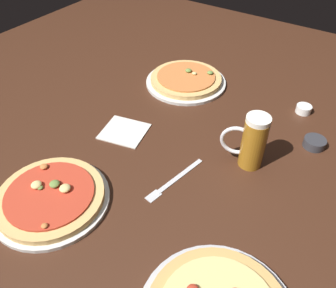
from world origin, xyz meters
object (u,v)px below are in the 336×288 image
(beer_mug_dark, at_px, (252,142))
(fork_left, at_px, (174,180))
(napkin_folded, at_px, (124,131))
(pizza_plate_far, at_px, (186,80))
(pizza_plate_near, at_px, (51,198))
(ramekin_sauce, at_px, (314,143))
(ramekin_butter, at_px, (304,109))

(beer_mug_dark, relative_size, fork_left, 0.79)
(napkin_folded, bearing_deg, pizza_plate_far, 88.41)
(pizza_plate_near, distance_m, ramekin_sauce, 0.82)
(napkin_folded, bearing_deg, ramekin_sauce, 27.15)
(beer_mug_dark, bearing_deg, pizza_plate_near, -131.00)
(pizza_plate_far, distance_m, napkin_folded, 0.38)
(pizza_plate_far, height_order, beer_mug_dark, beer_mug_dark)
(napkin_folded, bearing_deg, fork_left, -19.46)
(ramekin_butter, bearing_deg, napkin_folded, -136.10)
(pizza_plate_near, bearing_deg, napkin_folded, 94.58)
(beer_mug_dark, xyz_separation_m, ramekin_sauce, (0.15, 0.19, -0.07))
(beer_mug_dark, distance_m, ramekin_sauce, 0.25)
(ramekin_butter, xyz_separation_m, napkin_folded, (-0.47, -0.45, -0.01))
(beer_mug_dark, distance_m, fork_left, 0.25)
(pizza_plate_near, relative_size, pizza_plate_far, 0.98)
(pizza_plate_far, xyz_separation_m, ramekin_butter, (0.46, 0.07, -0.00))
(beer_mug_dark, height_order, napkin_folded, beer_mug_dark)
(beer_mug_dark, bearing_deg, ramekin_sauce, 52.63)
(pizza_plate_far, height_order, fork_left, pizza_plate_far)
(ramekin_butter, bearing_deg, fork_left, -110.66)
(ramekin_butter, relative_size, napkin_folded, 0.37)
(ramekin_sauce, bearing_deg, beer_mug_dark, -127.37)
(pizza_plate_far, distance_m, ramekin_sauce, 0.55)
(ramekin_sauce, bearing_deg, pizza_plate_near, -129.94)
(pizza_plate_far, xyz_separation_m, fork_left, (0.25, -0.47, -0.01))
(ramekin_butter, distance_m, fork_left, 0.58)
(napkin_folded, distance_m, fork_left, 0.28)
(ramekin_sauce, distance_m, fork_left, 0.48)
(pizza_plate_far, distance_m, beer_mug_dark, 0.50)
(beer_mug_dark, bearing_deg, pizza_plate_far, 144.21)
(beer_mug_dark, bearing_deg, ramekin_butter, 80.64)
(pizza_plate_near, relative_size, fork_left, 1.42)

